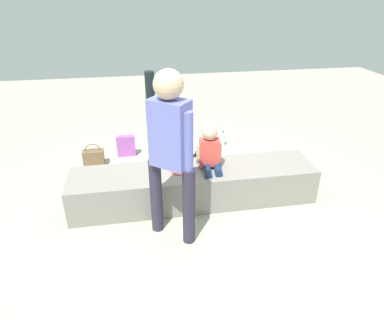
# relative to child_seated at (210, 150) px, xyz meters

# --- Properties ---
(ground_plane) EXTENTS (12.00, 12.00, 0.00)m
(ground_plane) POSITION_rel_child_seated_xyz_m (-0.17, -0.01, -0.60)
(ground_plane) COLOR #A3A58F
(concrete_ledge) EXTENTS (2.60, 0.57, 0.39)m
(concrete_ledge) POSITION_rel_child_seated_xyz_m (-0.17, -0.01, -0.41)
(concrete_ledge) COLOR gray
(concrete_ledge) RESTS_ON ground_plane
(child_seated) EXTENTS (0.28, 0.33, 0.48)m
(child_seated) POSITION_rel_child_seated_xyz_m (0.00, 0.00, 0.00)
(child_seated) COLOR #152C4C
(child_seated) RESTS_ON concrete_ledge
(adult_standing) EXTENTS (0.38, 0.35, 1.57)m
(adult_standing) POSITION_rel_child_seated_xyz_m (-0.46, -0.54, 0.34)
(adult_standing) COLOR #2C2639
(adult_standing) RESTS_ON ground_plane
(cake_plate) EXTENTS (0.22, 0.22, 0.07)m
(cake_plate) POSITION_rel_child_seated_xyz_m (-0.31, -0.00, -0.19)
(cake_plate) COLOR #E0594C
(cake_plate) RESTS_ON concrete_ledge
(gift_bag) EXTENTS (0.25, 0.09, 0.34)m
(gift_bag) POSITION_rel_child_seated_xyz_m (-0.90, 1.25, -0.45)
(gift_bag) COLOR #B259BF
(gift_bag) RESTS_ON ground_plane
(railing_post) EXTENTS (0.36, 0.36, 1.27)m
(railing_post) POSITION_rel_child_seated_xyz_m (-0.55, 0.73, -0.11)
(railing_post) COLOR black
(railing_post) RESTS_ON ground_plane
(water_bottle_near_gift) EXTENTS (0.07, 0.07, 0.23)m
(water_bottle_near_gift) POSITION_rel_child_seated_xyz_m (0.50, 1.36, -0.49)
(water_bottle_near_gift) COLOR silver
(water_bottle_near_gift) RESTS_ON ground_plane
(cake_box_white) EXTENTS (0.40, 0.38, 0.14)m
(cake_box_white) POSITION_rel_child_seated_xyz_m (0.44, 0.84, -0.53)
(cake_box_white) COLOR white
(cake_box_white) RESTS_ON ground_plane
(handbag_black_leather) EXTENTS (0.34, 0.10, 0.36)m
(handbag_black_leather) POSITION_rel_child_seated_xyz_m (0.07, 0.61, -0.47)
(handbag_black_leather) COLOR black
(handbag_black_leather) RESTS_ON ground_plane
(handbag_brown_canvas) EXTENTS (0.26, 0.14, 0.31)m
(handbag_brown_canvas) POSITION_rel_child_seated_xyz_m (-1.32, 1.04, -0.49)
(handbag_brown_canvas) COLOR brown
(handbag_brown_canvas) RESTS_ON ground_plane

